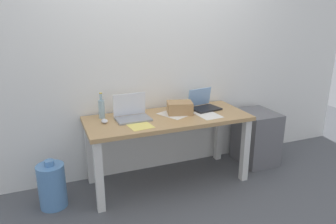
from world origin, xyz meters
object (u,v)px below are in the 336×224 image
laptop_left (132,114)px  water_cooler_jug (52,186)px  computer_mouse (104,121)px  filing_cabinet (256,137)px  cardboard_box (180,108)px  desk (168,126)px  laptop_right (203,105)px  beer_bottle (102,108)px

laptop_left → water_cooler_jug: 1.00m
computer_mouse → filing_cabinet: computer_mouse is taller
laptop_left → cardboard_box: laptop_left is taller
desk → cardboard_box: bearing=19.2°
desk → laptop_left: bearing=168.6°
laptop_left → laptop_right: size_ratio=1.02×
beer_bottle → filing_cabinet: bearing=-5.0°
laptop_left → filing_cabinet: laptop_left is taller
laptop_left → beer_bottle: size_ratio=1.30×
laptop_left → beer_bottle: (-0.27, 0.13, 0.05)m
laptop_right → cardboard_box: bearing=-168.2°
computer_mouse → cardboard_box: cardboard_box is taller
computer_mouse → water_cooler_jug: size_ratio=0.21×
desk → computer_mouse: 0.65m
cardboard_box → water_cooler_jug: cardboard_box is taller
laptop_left → filing_cabinet: bearing=-0.9°
desk → water_cooler_jug: size_ratio=3.54×
cardboard_box → water_cooler_jug: bearing=-176.1°
cardboard_box → water_cooler_jug: (-1.32, -0.09, -0.58)m
filing_cabinet → computer_mouse: bearing=179.7°
computer_mouse → filing_cabinet: (1.79, -0.01, -0.43)m
laptop_right → computer_mouse: 1.10m
laptop_right → computer_mouse: laptop_right is taller
cardboard_box → laptop_left: bearing=177.9°
computer_mouse → laptop_left: bearing=6.0°
desk → laptop_right: 0.50m
desk → water_cooler_jug: bearing=-178.2°
filing_cabinet → laptop_left: bearing=179.1°
laptop_left → laptop_right: laptop_left is taller
laptop_right → beer_bottle: bearing=175.5°
laptop_left → water_cooler_jug: laptop_left is taller
computer_mouse → filing_cabinet: size_ratio=0.16×
computer_mouse → water_cooler_jug: computer_mouse is taller
laptop_left → computer_mouse: (-0.28, -0.01, -0.04)m
laptop_left → beer_bottle: 0.31m
beer_bottle → computer_mouse: bearing=-91.6°
cardboard_box → desk: bearing=-160.8°
laptop_right → water_cooler_jug: size_ratio=0.71×
laptop_right → cardboard_box: 0.32m
laptop_right → beer_bottle: 1.10m
laptop_right → water_cooler_jug: laptop_right is taller
desk → beer_bottle: 0.69m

